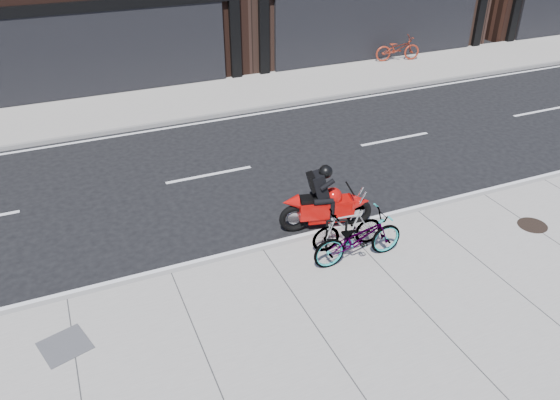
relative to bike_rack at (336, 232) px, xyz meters
name	(u,v)px	position (x,y,z in m)	size (l,w,h in m)	color
ground	(233,210)	(-1.42, 2.60, -0.58)	(120.00, 120.00, 0.00)	black
sidewalk_near	(328,348)	(-1.42, -2.40, -0.52)	(60.00, 6.00, 0.13)	gray
sidewalk_far	(162,104)	(-1.42, 10.35, -0.52)	(60.00, 3.50, 0.13)	gray
bike_rack	(336,232)	(0.00, 0.00, 0.00)	(0.44, 0.18, 0.77)	black
bicycle_front	(358,238)	(0.25, -0.46, 0.08)	(0.70, 2.01, 1.06)	gray
bicycle_rear	(348,228)	(0.27, 0.00, 0.03)	(0.45, 1.60, 0.96)	gray
motorcycle	(330,203)	(0.39, 1.01, 0.08)	(2.16, 0.87, 1.63)	black
bicycle_far	(398,49)	(9.17, 11.41, 0.06)	(0.69, 1.97, 1.03)	maroon
manhole_cover	(532,225)	(4.61, -0.95, -0.44)	(0.66, 0.66, 0.01)	black
utility_grate	(65,346)	(-5.56, -0.65, -0.44)	(0.75, 0.75, 0.01)	#424244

